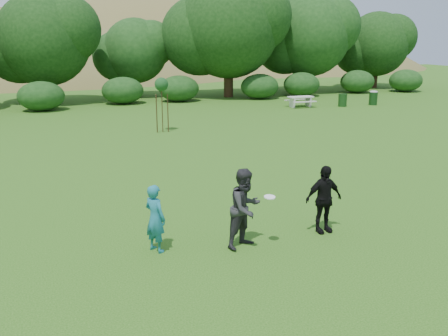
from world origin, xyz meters
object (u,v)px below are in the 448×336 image
object	(u,v)px
player_teal	(155,218)
player_black	(324,199)
trash_can_near	(343,100)
sapling	(161,86)
player_grey	(245,208)
picnic_table	(300,100)
trash_can_lidded	(373,97)

from	to	relation	value
player_teal	player_black	xyz separation A→B (m)	(4.32, -0.38, 0.07)
trash_can_near	sapling	bearing A→B (deg)	-161.15
player_grey	picnic_table	distance (m)	24.63
player_teal	trash_can_lidded	world-z (taller)	player_teal
sapling	trash_can_lidded	size ratio (longest dim) A/B	2.71
player_grey	sapling	world-z (taller)	sapling
trash_can_near	sapling	xyz separation A→B (m)	(-14.44, -4.93, 1.97)
picnic_table	player_teal	bearing A→B (deg)	-127.08
player_black	picnic_table	distance (m)	23.38
trash_can_lidded	player_black	bearing A→B (deg)	-129.95
trash_can_near	picnic_table	distance (m)	3.09
sapling	picnic_table	xyz separation A→B (m)	(11.46, 5.71, -1.90)
picnic_table	trash_can_lidded	xyz separation A→B (m)	(5.54, -0.89, 0.02)
player_teal	trash_can_near	bearing A→B (deg)	-72.97
trash_can_near	trash_can_lidded	xyz separation A→B (m)	(2.56, -0.11, 0.09)
player_black	sapling	world-z (taller)	sapling
trash_can_near	trash_can_lidded	size ratio (longest dim) A/B	0.86
trash_can_near	picnic_table	size ratio (longest dim) A/B	0.50
player_grey	trash_can_near	size ratio (longest dim) A/B	2.16
player_grey	trash_can_lidded	distance (m)	27.34
player_grey	picnic_table	bearing A→B (deg)	32.87
sapling	picnic_table	distance (m)	12.94
player_teal	picnic_table	xyz separation A→B (m)	(15.31, 20.25, -0.30)
sapling	picnic_table	bearing A→B (deg)	26.51
sapling	trash_can_near	bearing A→B (deg)	18.85
player_black	trash_can_lidded	world-z (taller)	player_black
player_teal	player_grey	bearing A→B (deg)	-133.53
player_teal	trash_can_lidded	distance (m)	28.46
player_grey	player_black	xyz separation A→B (m)	(2.24, 0.13, -0.09)
trash_can_near	trash_can_lidded	distance (m)	2.56
trash_can_lidded	picnic_table	bearing A→B (deg)	170.87
player_grey	player_black	bearing A→B (deg)	-21.26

